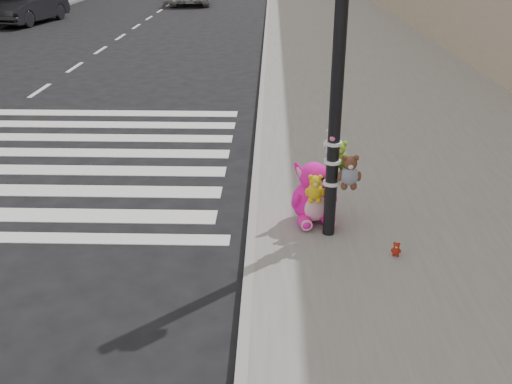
# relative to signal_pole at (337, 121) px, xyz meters

# --- Properties ---
(ground) EXTENTS (120.00, 120.00, 0.00)m
(ground) POSITION_rel_signal_pole_xyz_m (-2.62, -1.82, -1.72)
(ground) COLOR black
(ground) RESTS_ON ground
(sidewalk_near) EXTENTS (7.00, 80.00, 0.14)m
(sidewalk_near) POSITION_rel_signal_pole_xyz_m (2.38, 8.18, -1.65)
(sidewalk_near) COLOR slate
(sidewalk_near) RESTS_ON ground
(curb_edge) EXTENTS (0.12, 80.00, 0.15)m
(curb_edge) POSITION_rel_signal_pole_xyz_m (-1.07, 8.18, -1.65)
(curb_edge) COLOR gray
(curb_edge) RESTS_ON ground
(signal_pole) EXTENTS (0.72, 0.50, 4.00)m
(signal_pole) POSITION_rel_signal_pole_xyz_m (0.00, 0.00, 0.00)
(signal_pole) COLOR black
(signal_pole) RESTS_ON sidewalk_near
(pink_bunny) EXTENTS (0.67, 0.76, 0.93)m
(pink_bunny) POSITION_rel_signal_pole_xyz_m (-0.22, 0.36, -1.20)
(pink_bunny) COLOR #FF15AB
(pink_bunny) RESTS_ON sidewalk_near
(red_teddy) EXTENTS (0.15, 0.12, 0.19)m
(red_teddy) POSITION_rel_signal_pole_xyz_m (0.78, -0.60, -1.49)
(red_teddy) COLOR #9E220F
(red_teddy) RESTS_ON sidewalk_near
(car_dark_far) EXTENTS (2.45, 5.02, 1.58)m
(car_dark_far) POSITION_rel_signal_pole_xyz_m (-12.42, 21.16, -0.93)
(car_dark_far) COLOR black
(car_dark_far) RESTS_ON ground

